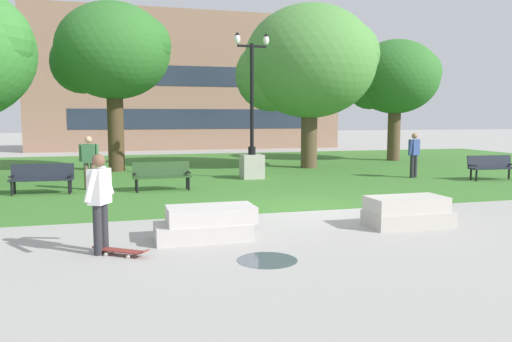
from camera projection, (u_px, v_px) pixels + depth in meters
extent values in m
plane|color=#A3A09B|center=(309.00, 211.00, 12.42)|extent=(140.00, 140.00, 0.00)
cube|color=#3D752D|center=(225.00, 170.00, 22.00)|extent=(40.00, 20.00, 0.02)
cube|color=#BCB7B2|center=(203.00, 231.00, 9.50)|extent=(1.80, 0.90, 0.32)
cube|color=beige|center=(211.00, 214.00, 9.51)|extent=(1.66, 0.83, 0.32)
cube|color=#B2ADA3|center=(408.00, 219.00, 10.70)|extent=(1.80, 0.90, 0.32)
cube|color=#BBB6AB|center=(406.00, 204.00, 10.65)|extent=(1.66, 0.83, 0.32)
cylinder|color=#28282D|center=(104.00, 227.00, 8.61)|extent=(0.15, 0.15, 0.86)
cylinder|color=#28282D|center=(98.00, 230.00, 8.42)|extent=(0.15, 0.15, 0.86)
cube|color=white|center=(99.00, 186.00, 8.44)|extent=(0.40, 0.47, 0.60)
cylinder|color=white|center=(107.00, 180.00, 8.80)|extent=(0.25, 0.35, 0.54)
cylinder|color=white|center=(91.00, 186.00, 8.06)|extent=(0.25, 0.35, 0.54)
sphere|color=brown|center=(99.00, 161.00, 8.39)|extent=(0.22, 0.22, 0.22)
cube|color=maroon|center=(121.00, 251.00, 8.40)|extent=(0.77, 0.63, 0.02)
cube|color=maroon|center=(144.00, 252.00, 8.25)|extent=(0.21, 0.23, 0.06)
cube|color=maroon|center=(98.00, 247.00, 8.56)|extent=(0.21, 0.23, 0.06)
cylinder|color=silver|center=(136.00, 254.00, 8.44)|extent=(0.06, 0.06, 0.06)
cylinder|color=silver|center=(128.00, 257.00, 8.23)|extent=(0.06, 0.06, 0.06)
cylinder|color=silver|center=(114.00, 251.00, 8.59)|extent=(0.06, 0.06, 0.06)
cylinder|color=silver|center=(106.00, 254.00, 8.38)|extent=(0.06, 0.06, 0.06)
cylinder|color=#47515B|center=(267.00, 260.00, 8.14)|extent=(1.00, 1.00, 0.01)
cube|color=#284723|center=(162.00, 177.00, 15.64)|extent=(1.82, 0.52, 0.05)
cube|color=#284723|center=(161.00, 169.00, 15.85)|extent=(1.80, 0.20, 0.46)
cube|color=black|center=(135.00, 174.00, 15.36)|extent=(0.08, 0.40, 0.04)
cube|color=black|center=(189.00, 172.00, 15.88)|extent=(0.08, 0.40, 0.04)
cylinder|color=black|center=(137.00, 186.00, 15.26)|extent=(0.07, 0.07, 0.41)
cylinder|color=black|center=(189.00, 184.00, 15.76)|extent=(0.07, 0.07, 0.41)
cylinder|color=black|center=(136.00, 185.00, 15.57)|extent=(0.07, 0.07, 0.41)
cylinder|color=black|center=(187.00, 183.00, 16.06)|extent=(0.07, 0.07, 0.41)
cube|color=#1E232D|center=(42.00, 180.00, 14.96)|extent=(1.82, 0.55, 0.05)
cube|color=#1E232D|center=(43.00, 171.00, 15.17)|extent=(1.80, 0.23, 0.46)
cube|color=black|center=(11.00, 176.00, 14.77)|extent=(0.08, 0.40, 0.04)
cube|color=black|center=(71.00, 175.00, 15.12)|extent=(0.08, 0.40, 0.04)
cylinder|color=black|center=(12.00, 189.00, 14.66)|extent=(0.07, 0.07, 0.41)
cylinder|color=black|center=(69.00, 187.00, 14.99)|extent=(0.07, 0.07, 0.41)
cylinder|color=black|center=(15.00, 187.00, 14.97)|extent=(0.07, 0.07, 0.41)
cylinder|color=black|center=(71.00, 186.00, 15.30)|extent=(0.07, 0.07, 0.41)
cube|color=#1E232D|center=(493.00, 168.00, 18.29)|extent=(1.83, 0.56, 0.05)
cube|color=#1E232D|center=(489.00, 161.00, 18.51)|extent=(1.80, 0.24, 0.46)
cube|color=black|center=(473.00, 166.00, 18.10)|extent=(0.09, 0.40, 0.04)
cylinder|color=black|center=(476.00, 176.00, 17.99)|extent=(0.07, 0.07, 0.41)
cylinder|color=black|center=(471.00, 175.00, 18.31)|extent=(0.07, 0.07, 0.41)
cylinder|color=black|center=(509.00, 174.00, 18.63)|extent=(0.07, 0.07, 0.41)
cube|color=#ADA89E|center=(252.00, 166.00, 18.86)|extent=(0.80, 0.80, 0.90)
cylinder|color=black|center=(252.00, 151.00, 18.80)|extent=(0.28, 0.28, 0.30)
cylinder|color=black|center=(252.00, 100.00, 18.59)|extent=(0.14, 0.14, 4.11)
cube|color=black|center=(252.00, 46.00, 18.38)|extent=(1.10, 0.08, 0.08)
ellipsoid|color=white|center=(237.00, 39.00, 18.21)|extent=(0.22, 0.22, 0.36)
cone|color=black|center=(237.00, 33.00, 18.19)|extent=(0.20, 0.20, 0.13)
ellipsoid|color=white|center=(266.00, 40.00, 18.50)|extent=(0.22, 0.22, 0.36)
cone|color=black|center=(266.00, 35.00, 18.48)|extent=(0.20, 0.20, 0.13)
cylinder|color=#4C3823|center=(116.00, 127.00, 21.28)|extent=(0.68, 0.68, 3.78)
ellipsoid|color=#2D6B28|center=(113.00, 51.00, 20.94)|extent=(4.74, 4.74, 4.03)
sphere|color=#2D6B28|center=(82.00, 63.00, 21.10)|extent=(2.61, 2.61, 2.61)
sphere|color=#2D6B28|center=(143.00, 45.00, 20.78)|extent=(2.37, 2.37, 2.37)
cylinder|color=brown|center=(394.00, 131.00, 26.65)|extent=(0.67, 0.67, 3.18)
ellipsoid|color=#2D6B28|center=(396.00, 77.00, 26.34)|extent=(4.56, 4.56, 3.87)
sphere|color=#2D6B28|center=(370.00, 86.00, 26.49)|extent=(2.51, 2.51, 2.51)
sphere|color=#2D6B28|center=(420.00, 72.00, 26.18)|extent=(2.28, 2.28, 2.28)
cylinder|color=brown|center=(309.00, 133.00, 22.72)|extent=(0.74, 0.74, 3.16)
ellipsoid|color=#4C893D|center=(310.00, 62.00, 22.37)|extent=(5.93, 5.93, 5.04)
sphere|color=#4C893D|center=(271.00, 75.00, 22.57)|extent=(3.26, 3.26, 3.26)
sphere|color=#4C893D|center=(346.00, 54.00, 22.17)|extent=(2.97, 2.97, 2.97)
cylinder|color=brown|center=(93.00, 176.00, 15.90)|extent=(0.15, 0.15, 0.86)
cylinder|color=brown|center=(87.00, 176.00, 15.89)|extent=(0.15, 0.15, 0.86)
cube|color=#3D7047|center=(89.00, 154.00, 15.81)|extent=(0.44, 0.32, 0.60)
cylinder|color=#3D7047|center=(97.00, 153.00, 15.83)|extent=(0.12, 0.12, 0.55)
cylinder|color=#3D7047|center=(81.00, 153.00, 15.79)|extent=(0.12, 0.12, 0.55)
sphere|color=tan|center=(88.00, 140.00, 15.77)|extent=(0.22, 0.22, 0.22)
cylinder|color=#28282D|center=(415.00, 166.00, 19.16)|extent=(0.15, 0.15, 0.86)
cylinder|color=#28282D|center=(412.00, 167.00, 19.04)|extent=(0.15, 0.15, 0.86)
cube|color=#334784|center=(414.00, 147.00, 19.03)|extent=(0.46, 0.37, 0.60)
cylinder|color=#334784|center=(418.00, 146.00, 19.22)|extent=(0.21, 0.16, 0.56)
cylinder|color=#334784|center=(411.00, 147.00, 18.83)|extent=(0.21, 0.16, 0.56)
sphere|color=#9E7051|center=(415.00, 136.00, 18.98)|extent=(0.22, 0.22, 0.22)
cube|color=#8E6B56|center=(191.00, 81.00, 35.53)|extent=(22.40, 1.00, 9.82)
cube|color=#232D3D|center=(193.00, 119.00, 35.33)|extent=(16.80, 0.03, 1.40)
cube|color=#232D3D|center=(192.00, 76.00, 35.01)|extent=(16.80, 0.03, 1.40)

